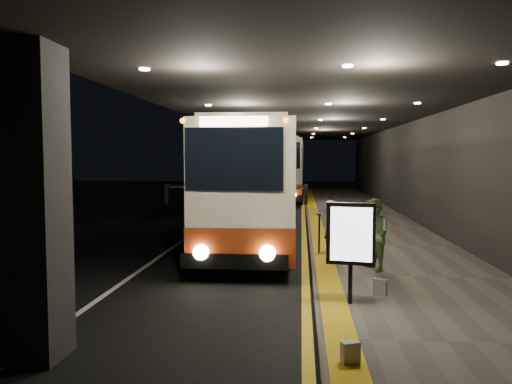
{
  "coord_description": "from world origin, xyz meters",
  "views": [
    {
      "loc": [
        2.24,
        -14.6,
        2.84
      ],
      "look_at": [
        0.74,
        1.84,
        1.7
      ],
      "focal_mm": 35.0,
      "sensor_mm": 36.0,
      "label": 1
    }
  ],
  "objects_px": {
    "bag_polka": "(380,287)",
    "passenger_boarding": "(331,226)",
    "coach_main": "(258,188)",
    "coach_third": "(285,171)",
    "stanchion_post": "(319,234)",
    "coach_second": "(283,172)",
    "bag_plain": "(350,353)",
    "info_sign": "(351,236)",
    "passenger_waiting_green": "(374,235)"
  },
  "relations": [
    {
      "from": "info_sign",
      "to": "passenger_boarding",
      "type": "bearing_deg",
      "value": 100.84
    },
    {
      "from": "stanchion_post",
      "to": "bag_polka",
      "type": "bearing_deg",
      "value": -76.36
    },
    {
      "from": "bag_plain",
      "to": "info_sign",
      "type": "height_order",
      "value": "info_sign"
    },
    {
      "from": "bag_polka",
      "to": "bag_plain",
      "type": "bearing_deg",
      "value": -105.01
    },
    {
      "from": "coach_third",
      "to": "stanchion_post",
      "type": "xyz_separation_m",
      "value": [
        1.91,
        -29.44,
        -0.99
      ]
    },
    {
      "from": "coach_second",
      "to": "bag_polka",
      "type": "distance_m",
      "value": 24.31
    },
    {
      "from": "coach_main",
      "to": "coach_third",
      "type": "relative_size",
      "value": 1.07
    },
    {
      "from": "coach_main",
      "to": "passenger_boarding",
      "type": "height_order",
      "value": "coach_main"
    },
    {
      "from": "passenger_boarding",
      "to": "bag_plain",
      "type": "distance_m",
      "value": 7.72
    },
    {
      "from": "coach_second",
      "to": "bag_plain",
      "type": "distance_m",
      "value": 27.56
    },
    {
      "from": "coach_main",
      "to": "stanchion_post",
      "type": "height_order",
      "value": "coach_main"
    },
    {
      "from": "coach_main",
      "to": "passenger_boarding",
      "type": "xyz_separation_m",
      "value": [
        2.32,
        -2.6,
        -0.9
      ]
    },
    {
      "from": "bag_polka",
      "to": "stanchion_post",
      "type": "height_order",
      "value": "stanchion_post"
    },
    {
      "from": "coach_main",
      "to": "coach_third",
      "type": "xyz_separation_m",
      "value": [
        0.07,
        26.76,
        -0.11
      ]
    },
    {
      "from": "coach_main",
      "to": "passenger_boarding",
      "type": "distance_m",
      "value": 3.6
    },
    {
      "from": "passenger_boarding",
      "to": "bag_polka",
      "type": "xyz_separation_m",
      "value": [
        0.71,
        -4.35,
        -0.59
      ]
    },
    {
      "from": "coach_third",
      "to": "bag_polka",
      "type": "relative_size",
      "value": 35.34
    },
    {
      "from": "coach_second",
      "to": "passenger_boarding",
      "type": "xyz_separation_m",
      "value": [
        2.06,
        -19.75,
        -1.0
      ]
    },
    {
      "from": "info_sign",
      "to": "bag_plain",
      "type": "bearing_deg",
      "value": -85.32
    },
    {
      "from": "coach_second",
      "to": "passenger_boarding",
      "type": "distance_m",
      "value": 19.89
    },
    {
      "from": "bag_plain",
      "to": "stanchion_post",
      "type": "distance_m",
      "value": 7.63
    },
    {
      "from": "coach_second",
      "to": "passenger_waiting_green",
      "type": "height_order",
      "value": "coach_second"
    },
    {
      "from": "passenger_waiting_green",
      "to": "bag_polka",
      "type": "xyz_separation_m",
      "value": [
        -0.18,
        -2.16,
        -0.7
      ]
    },
    {
      "from": "passenger_boarding",
      "to": "info_sign",
      "type": "xyz_separation_m",
      "value": [
        0.07,
        -4.99,
        0.52
      ]
    },
    {
      "from": "bag_polka",
      "to": "info_sign",
      "type": "distance_m",
      "value": 1.43
    },
    {
      "from": "coach_main",
      "to": "bag_polka",
      "type": "height_order",
      "value": "coach_main"
    },
    {
      "from": "coach_main",
      "to": "passenger_waiting_green",
      "type": "xyz_separation_m",
      "value": [
        3.2,
        -4.79,
        -0.79
      ]
    },
    {
      "from": "bag_polka",
      "to": "info_sign",
      "type": "height_order",
      "value": "info_sign"
    },
    {
      "from": "coach_main",
      "to": "stanchion_post",
      "type": "distance_m",
      "value": 3.51
    },
    {
      "from": "coach_second",
      "to": "coach_third",
      "type": "bearing_deg",
      "value": 91.45
    },
    {
      "from": "coach_main",
      "to": "coach_third",
      "type": "height_order",
      "value": "coach_main"
    },
    {
      "from": "passenger_waiting_green",
      "to": "bag_plain",
      "type": "bearing_deg",
      "value": -31.36
    },
    {
      "from": "coach_main",
      "to": "stanchion_post",
      "type": "bearing_deg",
      "value": -54.61
    },
    {
      "from": "coach_main",
      "to": "bag_plain",
      "type": "bearing_deg",
      "value": -79.5
    },
    {
      "from": "passenger_waiting_green",
      "to": "info_sign",
      "type": "distance_m",
      "value": 2.94
    },
    {
      "from": "coach_second",
      "to": "bag_polka",
      "type": "bearing_deg",
      "value": -83.06
    },
    {
      "from": "bag_polka",
      "to": "coach_main",
      "type": "bearing_deg",
      "value": 113.5
    },
    {
      "from": "bag_polka",
      "to": "bag_plain",
      "type": "xyz_separation_m",
      "value": [
        -0.9,
        -3.35,
        -0.01
      ]
    },
    {
      "from": "passenger_waiting_green",
      "to": "info_sign",
      "type": "relative_size",
      "value": 0.92
    },
    {
      "from": "coach_main",
      "to": "bag_polka",
      "type": "bearing_deg",
      "value": -67.66
    },
    {
      "from": "coach_main",
      "to": "coach_second",
      "type": "relative_size",
      "value": 0.96
    },
    {
      "from": "coach_second",
      "to": "coach_third",
      "type": "relative_size",
      "value": 1.12
    },
    {
      "from": "bag_plain",
      "to": "info_sign",
      "type": "relative_size",
      "value": 0.16
    },
    {
      "from": "passenger_waiting_green",
      "to": "bag_polka",
      "type": "relative_size",
      "value": 5.4
    },
    {
      "from": "passenger_waiting_green",
      "to": "stanchion_post",
      "type": "xyz_separation_m",
      "value": [
        -1.21,
        2.11,
        -0.31
      ]
    },
    {
      "from": "coach_second",
      "to": "info_sign",
      "type": "bearing_deg",
      "value": -84.7
    },
    {
      "from": "bag_polka",
      "to": "info_sign",
      "type": "bearing_deg",
      "value": -135.2
    },
    {
      "from": "bag_polka",
      "to": "passenger_boarding",
      "type": "bearing_deg",
      "value": 99.21
    },
    {
      "from": "passenger_waiting_green",
      "to": "passenger_boarding",
      "type": "bearing_deg",
      "value": -178.36
    },
    {
      "from": "info_sign",
      "to": "stanchion_post",
      "type": "bearing_deg",
      "value": 104.72
    }
  ]
}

